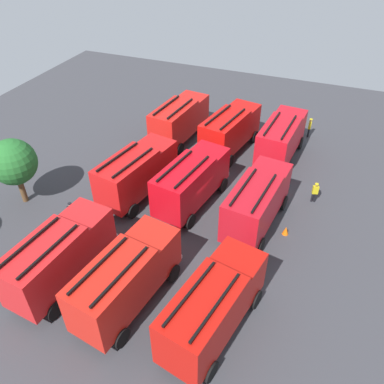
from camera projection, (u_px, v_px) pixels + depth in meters
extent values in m
plane|color=#38383D|center=(192.00, 207.00, 28.65)|extent=(55.60, 55.60, 0.00)
cube|color=red|center=(236.00, 274.00, 20.93)|extent=(2.66, 2.89, 2.60)
cube|color=#8C9EAD|center=(246.00, 258.00, 21.44)|extent=(0.51, 2.10, 1.46)
cube|color=red|center=(202.00, 319.00, 18.52)|extent=(5.21, 3.42, 2.90)
cube|color=black|center=(190.00, 292.00, 17.86)|extent=(4.26, 0.99, 0.12)
cube|color=black|center=(216.00, 306.00, 17.26)|extent=(4.26, 0.99, 0.12)
cube|color=silver|center=(245.00, 273.00, 22.43)|extent=(0.67, 2.37, 0.28)
cylinder|color=black|center=(218.00, 280.00, 22.53)|extent=(1.15, 0.56, 1.10)
cylinder|color=black|center=(255.00, 299.00, 21.50)|extent=(1.15, 0.56, 1.10)
cylinder|color=black|center=(169.00, 345.00, 19.29)|extent=(1.15, 0.56, 1.10)
cylinder|color=black|center=(210.00, 371.00, 18.25)|extent=(1.15, 0.56, 1.10)
cube|color=red|center=(269.00, 182.00, 27.55)|extent=(2.47, 2.74, 2.60)
cube|color=#8C9EAD|center=(274.00, 171.00, 28.09)|extent=(0.33, 2.12, 1.46)
cube|color=red|center=(251.00, 209.00, 25.01)|extent=(5.06, 3.04, 2.90)
cube|color=black|center=(244.00, 186.00, 24.31)|extent=(4.30, 0.62, 0.12)
cube|color=black|center=(264.00, 193.00, 23.80)|extent=(4.30, 0.62, 0.12)
cube|color=silver|center=(273.00, 186.00, 29.09)|extent=(0.47, 2.38, 0.28)
cylinder|color=black|center=(252.00, 193.00, 29.08)|extent=(1.13, 0.48, 1.10)
cylinder|color=black|center=(283.00, 203.00, 28.19)|extent=(1.13, 0.48, 1.10)
cylinder|color=black|center=(226.00, 233.00, 25.67)|extent=(1.13, 0.48, 1.10)
cylinder|color=black|center=(260.00, 245.00, 24.77)|extent=(1.13, 0.48, 1.10)
cube|color=red|center=(289.00, 126.00, 34.25)|extent=(2.41, 2.68, 2.60)
cube|color=#8C9EAD|center=(293.00, 118.00, 34.80)|extent=(0.26, 2.12, 1.46)
cube|color=red|center=(278.00, 142.00, 31.68)|extent=(5.00, 2.91, 2.90)
cube|color=black|center=(272.00, 123.00, 30.96)|extent=(4.31, 0.49, 0.12)
cube|color=black|center=(289.00, 127.00, 30.48)|extent=(4.31, 0.49, 0.12)
cube|color=silver|center=(290.00, 131.00, 35.80)|extent=(0.40, 2.38, 0.28)
cylinder|color=black|center=(274.00, 137.00, 35.76)|extent=(1.13, 0.44, 1.10)
cylinder|color=black|center=(300.00, 143.00, 34.92)|extent=(1.13, 0.44, 1.10)
cylinder|color=black|center=(257.00, 163.00, 32.29)|extent=(1.13, 0.44, 1.10)
cylinder|color=black|center=(285.00, 170.00, 31.45)|extent=(1.13, 0.44, 1.10)
cube|color=red|center=(153.00, 249.00, 22.36)|extent=(2.57, 2.82, 2.60)
cube|color=#8C9EAD|center=(163.00, 235.00, 22.89)|extent=(0.41, 2.11, 1.46)
cube|color=red|center=(113.00, 290.00, 19.89)|extent=(5.13, 3.23, 2.90)
cube|color=black|center=(99.00, 264.00, 19.20)|extent=(4.28, 0.80, 0.12)
cube|color=black|center=(120.00, 275.00, 18.65)|extent=(4.28, 0.80, 0.12)
cube|color=silver|center=(165.00, 250.00, 23.89)|extent=(0.57, 2.38, 0.28)
cylinder|color=black|center=(140.00, 258.00, 23.93)|extent=(1.14, 0.52, 1.10)
cylinder|color=black|center=(173.00, 273.00, 22.97)|extent=(1.14, 0.52, 1.10)
cylinder|color=black|center=(85.00, 317.00, 20.59)|extent=(1.14, 0.52, 1.10)
cylinder|color=black|center=(121.00, 337.00, 19.63)|extent=(1.14, 0.52, 1.10)
cube|color=red|center=(208.00, 165.00, 29.31)|extent=(2.59, 2.84, 2.60)
cube|color=#8C9EAD|center=(215.00, 155.00, 29.83)|extent=(0.44, 2.11, 1.46)
cube|color=red|center=(184.00, 187.00, 26.85)|extent=(5.15, 3.28, 2.90)
cube|color=black|center=(175.00, 165.00, 26.17)|extent=(4.28, 0.85, 0.12)
cube|color=black|center=(192.00, 171.00, 25.61)|extent=(4.28, 0.85, 0.12)
cube|color=silver|center=(215.00, 170.00, 30.82)|extent=(0.60, 2.37, 0.28)
cylinder|color=black|center=(196.00, 176.00, 30.89)|extent=(1.14, 0.53, 1.10)
cylinder|color=black|center=(223.00, 185.00, 29.90)|extent=(1.14, 0.53, 1.10)
cylinder|color=black|center=(161.00, 209.00, 27.57)|extent=(1.14, 0.53, 1.10)
cylinder|color=black|center=(190.00, 221.00, 26.59)|extent=(1.14, 0.53, 1.10)
cube|color=red|center=(243.00, 119.00, 35.26)|extent=(2.63, 2.87, 2.60)
cube|color=#8C9EAD|center=(248.00, 112.00, 35.77)|extent=(0.48, 2.10, 1.46)
cube|color=red|center=(225.00, 134.00, 32.83)|extent=(5.18, 3.35, 2.90)
cube|color=black|center=(218.00, 115.00, 32.16)|extent=(4.27, 0.92, 0.12)
cube|color=black|center=(233.00, 119.00, 31.58)|extent=(4.27, 0.92, 0.12)
cube|color=silver|center=(247.00, 125.00, 36.77)|extent=(0.64, 2.37, 0.28)
cylinder|color=black|center=(231.00, 130.00, 36.85)|extent=(1.15, 0.55, 1.10)
cylinder|color=black|center=(254.00, 136.00, 35.84)|extent=(1.15, 0.55, 1.10)
cylinder|color=black|center=(205.00, 153.00, 33.57)|extent=(1.15, 0.55, 1.10)
cylinder|color=black|center=(229.00, 161.00, 32.56)|extent=(1.15, 0.55, 1.10)
cube|color=red|center=(88.00, 229.00, 23.71)|extent=(2.44, 2.71, 2.60)
cube|color=#8C9EAD|center=(98.00, 215.00, 24.26)|extent=(0.29, 2.12, 1.46)
cube|color=red|center=(46.00, 266.00, 21.16)|extent=(5.03, 2.97, 2.90)
cube|color=black|center=(29.00, 242.00, 20.44)|extent=(4.31, 0.55, 0.12)
cube|color=black|center=(49.00, 250.00, 19.95)|extent=(4.31, 0.55, 0.12)
cube|color=silver|center=(102.00, 231.00, 25.26)|extent=(0.44, 2.38, 0.28)
cylinder|color=black|center=(79.00, 239.00, 25.23)|extent=(1.13, 0.46, 1.10)
cylinder|color=black|center=(109.00, 251.00, 24.37)|extent=(1.13, 0.46, 1.10)
cylinder|color=black|center=(22.00, 293.00, 21.79)|extent=(1.13, 0.46, 1.10)
cylinder|color=black|center=(54.00, 310.00, 20.92)|extent=(1.13, 0.46, 1.10)
cube|color=red|center=(156.00, 157.00, 30.17)|extent=(2.62, 2.86, 2.60)
cube|color=#8C9EAD|center=(164.00, 148.00, 30.69)|extent=(0.46, 2.10, 1.46)
cube|color=red|center=(128.00, 178.00, 27.73)|extent=(5.17, 3.33, 2.90)
cube|color=black|center=(118.00, 156.00, 27.06)|extent=(4.27, 0.90, 0.12)
cube|color=black|center=(133.00, 162.00, 26.48)|extent=(4.27, 0.90, 0.12)
cube|color=silver|center=(166.00, 162.00, 31.68)|extent=(0.63, 2.37, 0.28)
cylinder|color=black|center=(147.00, 168.00, 31.76)|extent=(1.15, 0.54, 1.10)
cylinder|color=black|center=(171.00, 177.00, 30.76)|extent=(1.15, 0.54, 1.10)
cylinder|color=black|center=(107.00, 199.00, 28.47)|extent=(1.15, 0.54, 1.10)
cylinder|color=black|center=(132.00, 211.00, 27.47)|extent=(1.15, 0.54, 1.10)
cube|color=red|center=(192.00, 109.00, 36.86)|extent=(2.47, 2.73, 2.60)
cube|color=#8C9EAD|center=(197.00, 102.00, 37.40)|extent=(0.32, 2.12, 1.46)
cube|color=red|center=(174.00, 123.00, 34.32)|extent=(5.05, 3.02, 2.90)
cube|color=black|center=(166.00, 105.00, 33.61)|extent=(4.31, 0.61, 0.12)
cube|color=black|center=(180.00, 108.00, 33.11)|extent=(4.31, 0.61, 0.12)
cube|color=silver|center=(198.00, 115.00, 38.40)|extent=(0.47, 2.38, 0.28)
cylinder|color=black|center=(182.00, 120.00, 38.39)|extent=(1.13, 0.47, 1.10)
cylinder|color=black|center=(204.00, 126.00, 37.50)|extent=(1.13, 0.47, 1.10)
cylinder|color=black|center=(156.00, 143.00, 34.97)|extent=(1.13, 0.47, 1.10)
cylinder|color=black|center=(179.00, 149.00, 34.08)|extent=(1.13, 0.47, 1.10)
cylinder|color=black|center=(315.00, 197.00, 28.94)|extent=(0.16, 0.16, 0.76)
cylinder|color=black|center=(312.00, 197.00, 28.95)|extent=(0.16, 0.16, 0.76)
cube|color=gold|center=(315.00, 190.00, 28.51)|extent=(0.35, 0.47, 0.66)
sphere|color=#9E704C|center=(317.00, 185.00, 28.25)|extent=(0.21, 0.21, 0.21)
cylinder|color=gold|center=(317.00, 184.00, 28.19)|extent=(0.27, 0.27, 0.06)
cylinder|color=black|center=(74.00, 216.00, 27.27)|extent=(0.16, 0.16, 0.75)
cylinder|color=black|center=(72.00, 218.00, 27.15)|extent=(0.16, 0.16, 0.75)
cube|color=black|center=(71.00, 209.00, 26.79)|extent=(0.48, 0.37, 0.65)
sphere|color=beige|center=(70.00, 205.00, 26.52)|extent=(0.21, 0.21, 0.21)
cylinder|color=black|center=(69.00, 204.00, 26.47)|extent=(0.26, 0.26, 0.06)
cylinder|color=black|center=(308.00, 133.00, 36.64)|extent=(0.16, 0.16, 0.84)
cylinder|color=black|center=(309.00, 132.00, 36.79)|extent=(0.16, 0.16, 0.84)
cube|color=gold|center=(310.00, 125.00, 36.24)|extent=(0.42, 0.24, 0.73)
sphere|color=beige|center=(311.00, 120.00, 35.94)|extent=(0.24, 0.24, 0.24)
cylinder|color=gold|center=(311.00, 119.00, 35.88)|extent=(0.30, 0.30, 0.07)
cylinder|color=black|center=(245.00, 268.00, 23.48)|extent=(0.16, 0.16, 0.81)
cylinder|color=black|center=(246.00, 270.00, 23.32)|extent=(0.16, 0.16, 0.81)
cube|color=orange|center=(247.00, 260.00, 22.93)|extent=(0.48, 0.46, 0.70)
sphere|color=#9E704C|center=(247.00, 255.00, 22.65)|extent=(0.23, 0.23, 0.23)
cylinder|color=orange|center=(247.00, 254.00, 22.59)|extent=(0.29, 0.29, 0.07)
cylinder|color=brown|center=(22.00, 190.00, 28.62)|extent=(0.41, 0.41, 2.07)
sphere|color=#236628|center=(13.00, 162.00, 27.12)|extent=(3.31, 3.31, 3.31)
cone|color=#F2600C|center=(286.00, 230.00, 26.20)|extent=(0.43, 0.43, 0.62)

